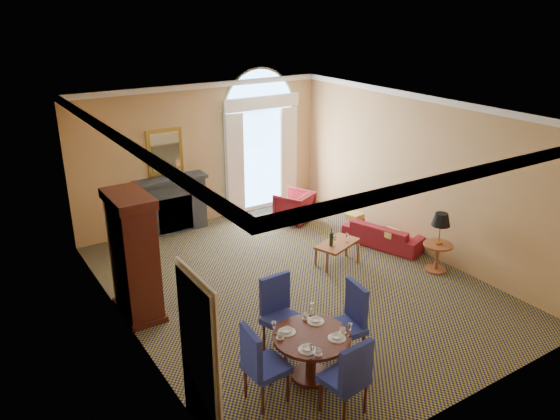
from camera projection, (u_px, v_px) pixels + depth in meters
ground at (295, 284)px, 10.01m from camera, size 7.50×7.50×0.00m
room_envelope at (274, 143)px, 9.61m from camera, size 6.04×7.52×3.45m
armoire at (134, 258)px, 8.74m from camera, size 0.60×1.07×2.10m
dining_table at (311, 346)px, 7.37m from camera, size 1.07×1.07×0.87m
dining_chair_north at (279, 308)px, 8.01m from camera, size 0.64×0.64×1.13m
dining_chair_south at (350, 375)px, 6.59m from camera, size 0.57×0.57×1.13m
dining_chair_east at (350, 317)px, 7.79m from camera, size 0.57×0.56×1.13m
dining_chair_west at (259, 361)px, 6.83m from camera, size 0.55×0.54×1.13m
sofa at (384, 234)px, 11.52m from camera, size 1.17×1.83×0.50m
armchair at (294, 207)px, 12.76m from camera, size 1.02×1.03×0.71m
coffee_table at (337, 244)px, 10.61m from camera, size 1.02×0.78×0.82m
side_table at (439, 235)px, 10.26m from camera, size 0.56×0.56×1.16m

